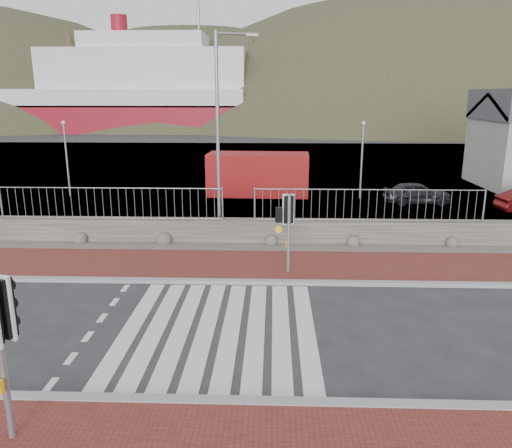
{
  "coord_description": "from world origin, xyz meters",
  "views": [
    {
      "loc": [
        1.29,
        -10.93,
        5.46
      ],
      "look_at": [
        0.8,
        3.0,
        1.84
      ],
      "focal_mm": 35.0,
      "sensor_mm": 36.0,
      "label": 1
    }
  ],
  "objects_px": {
    "traffic_signal_far": "(288,217)",
    "shipping_container": "(258,174)",
    "streetlight": "(221,125)",
    "ferry": "(107,96)",
    "car_a": "(417,193)"
  },
  "relations": [
    {
      "from": "traffic_signal_far",
      "to": "car_a",
      "type": "xyz_separation_m",
      "value": [
        6.93,
        10.67,
        -1.28
      ]
    },
    {
      "from": "streetlight",
      "to": "car_a",
      "type": "bearing_deg",
      "value": 15.68
    },
    {
      "from": "ferry",
      "to": "shipping_container",
      "type": "bearing_deg",
      "value": -63.88
    },
    {
      "from": "traffic_signal_far",
      "to": "shipping_container",
      "type": "distance_m",
      "value": 12.95
    },
    {
      "from": "ferry",
      "to": "shipping_container",
      "type": "distance_m",
      "value": 57.12
    },
    {
      "from": "streetlight",
      "to": "shipping_container",
      "type": "relative_size",
      "value": 1.38
    },
    {
      "from": "car_a",
      "to": "streetlight",
      "type": "bearing_deg",
      "value": 122.62
    },
    {
      "from": "streetlight",
      "to": "traffic_signal_far",
      "type": "bearing_deg",
      "value": -78.75
    },
    {
      "from": "traffic_signal_far",
      "to": "shipping_container",
      "type": "relative_size",
      "value": 0.46
    },
    {
      "from": "streetlight",
      "to": "car_a",
      "type": "height_order",
      "value": "streetlight"
    },
    {
      "from": "ferry",
      "to": "streetlight",
      "type": "distance_m",
      "value": 64.38
    },
    {
      "from": "ferry",
      "to": "streetlight",
      "type": "relative_size",
      "value": 6.49
    },
    {
      "from": "ferry",
      "to": "shipping_container",
      "type": "relative_size",
      "value": 8.98
    },
    {
      "from": "car_a",
      "to": "ferry",
      "type": "bearing_deg",
      "value": 30.25
    },
    {
      "from": "ferry",
      "to": "shipping_container",
      "type": "height_order",
      "value": "ferry"
    }
  ]
}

